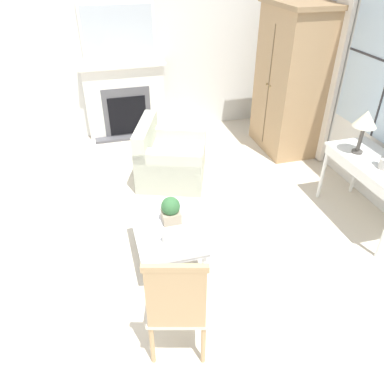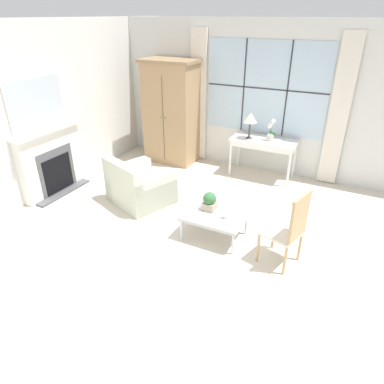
{
  "view_description": "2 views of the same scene",
  "coord_description": "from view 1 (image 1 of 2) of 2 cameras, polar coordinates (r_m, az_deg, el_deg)",
  "views": [
    {
      "loc": [
        2.96,
        -0.18,
        2.7
      ],
      "look_at": [
        0.02,
        0.64,
        0.65
      ],
      "focal_mm": 35.0,
      "sensor_mm": 36.0,
      "label": 1
    },
    {
      "loc": [
        1.74,
        -3.43,
        2.86
      ],
      "look_at": [
        -0.13,
        0.24,
        0.7
      ],
      "focal_mm": 32.0,
      "sensor_mm": 36.0,
      "label": 2
    }
  ],
  "objects": [
    {
      "name": "armchair_upholstered",
      "position": [
        5.02,
        -3.36,
        4.96
      ],
      "size": [
        1.16,
        1.11,
        0.79
      ],
      "color": "beige",
      "rests_on": "ground_plane"
    },
    {
      "name": "fireplace",
      "position": [
        6.23,
        -10.17,
        14.32
      ],
      "size": [
        0.34,
        1.32,
        2.0
      ],
      "color": "#515156",
      "rests_on": "ground_plane"
    },
    {
      "name": "side_chair_wooden",
      "position": [
        2.77,
        -2.29,
        -16.54
      ],
      "size": [
        0.54,
        0.54,
        1.03
      ],
      "color": "beige",
      "rests_on": "ground_plane"
    },
    {
      "name": "console_table",
      "position": [
        4.47,
        26.42,
        2.99
      ],
      "size": [
        1.21,
        0.56,
        0.75
      ],
      "color": "white",
      "rests_on": "ground_plane"
    },
    {
      "name": "coffee_table",
      "position": [
        3.69,
        -3.83,
        -6.11
      ],
      "size": [
        0.87,
        0.63,
        0.38
      ],
      "color": "silver",
      "rests_on": "ground_plane"
    },
    {
      "name": "potted_plant_small",
      "position": [
        3.67,
        -3.26,
        -2.71
      ],
      "size": [
        0.19,
        0.19,
        0.27
      ],
      "color": "tan",
      "rests_on": "coffee_table"
    },
    {
      "name": "ground_plane",
      "position": [
        4.01,
        -9.05,
        -9.06
      ],
      "size": [
        14.0,
        14.0,
        0.0
      ],
      "primitive_type": "plane",
      "color": "beige"
    },
    {
      "name": "armoire",
      "position": [
        5.77,
        14.76,
        16.08
      ],
      "size": [
        1.1,
        0.73,
        2.08
      ],
      "color": "tan",
      "rests_on": "ground_plane"
    },
    {
      "name": "wall_left",
      "position": [
        6.17,
        -8.58,
        21.33
      ],
      "size": [
        0.06,
        7.2,
        2.8
      ],
      "primitive_type": "cube",
      "color": "silver",
      "rests_on": "ground_plane"
    },
    {
      "name": "pillar_candle",
      "position": [
        3.47,
        -3.81,
        -6.91
      ],
      "size": [
        0.12,
        0.12,
        0.14
      ],
      "color": "silver",
      "rests_on": "coffee_table"
    },
    {
      "name": "table_lamp",
      "position": [
        4.41,
        24.95,
        9.87
      ],
      "size": [
        0.25,
        0.25,
        0.49
      ],
      "color": "#4C4742",
      "rests_on": "console_table"
    }
  ]
}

